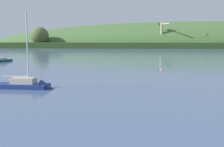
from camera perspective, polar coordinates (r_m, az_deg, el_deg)
far_shoreline_hill at (r=280.40m, az=17.98°, el=5.15°), size 532.75×141.07×47.66m
dockside_crane at (r=236.44m, az=9.93°, el=7.52°), size 9.42×12.02×20.80m
sailboat_near_mooring at (r=39.79m, az=-16.32°, el=-2.62°), size 8.01×2.54×11.37m
mooring_buoy_foreground at (r=62.19m, az=10.02°, el=0.68°), size 0.65×0.65×0.73m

